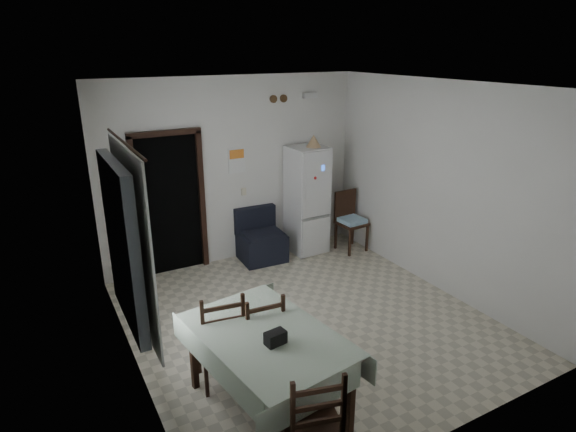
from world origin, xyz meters
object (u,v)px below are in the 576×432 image
(fridge, at_px, (307,200))
(dining_chair_far_left, at_px, (220,335))
(navy_seat, at_px, (262,236))
(dining_table, at_px, (267,372))
(corner_chair, at_px, (352,222))
(dining_chair_far_right, at_px, (259,334))
(dining_chair_near_head, at_px, (310,418))

(fridge, distance_m, dining_chair_far_left, 3.57)
(navy_seat, bearing_deg, dining_chair_far_left, -121.08)
(dining_table, distance_m, dining_chair_far_left, 0.66)
(corner_chair, height_order, dining_table, corner_chair)
(corner_chair, relative_size, dining_table, 0.63)
(dining_table, bearing_deg, corner_chair, 34.67)
(dining_table, relative_size, dining_chair_far_right, 1.58)
(navy_seat, distance_m, dining_chair_far_left, 3.02)
(dining_chair_near_head, bearing_deg, fridge, -105.76)
(navy_seat, distance_m, corner_chair, 1.55)
(navy_seat, xyz_separation_m, dining_chair_near_head, (-1.48, -3.92, 0.11))
(dining_chair_far_right, relative_size, dining_chair_near_head, 0.95)
(dining_chair_far_left, xyz_separation_m, dining_chair_far_right, (0.38, -0.13, -0.03))
(corner_chair, relative_size, dining_chair_far_right, 1.00)
(dining_chair_far_right, distance_m, dining_chair_near_head, 1.30)
(fridge, relative_size, dining_chair_far_left, 1.66)
(navy_seat, height_order, corner_chair, corner_chair)
(navy_seat, relative_size, corner_chair, 0.82)
(dining_chair_near_head, bearing_deg, dining_chair_far_right, -82.89)
(corner_chair, relative_size, dining_chair_near_head, 0.95)
(dining_chair_near_head, bearing_deg, corner_chair, -115.23)
(fridge, bearing_deg, navy_seat, 178.08)
(corner_chair, xyz_separation_m, dining_chair_near_head, (-2.99, -3.54, 0.02))
(dining_table, bearing_deg, fridge, 45.51)
(fridge, bearing_deg, dining_chair_far_left, -137.20)
(corner_chair, xyz_separation_m, dining_chair_far_right, (-2.81, -2.25, -0.00))
(navy_seat, xyz_separation_m, dining_chair_far_right, (-1.30, -2.63, 0.09))
(dining_table, xyz_separation_m, dining_chair_far_right, (0.15, 0.48, 0.09))
(dining_chair_far_left, relative_size, dining_chair_near_head, 1.01)
(fridge, distance_m, corner_chair, 0.85)
(corner_chair, bearing_deg, dining_table, -141.39)
(corner_chair, distance_m, dining_table, 4.03)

